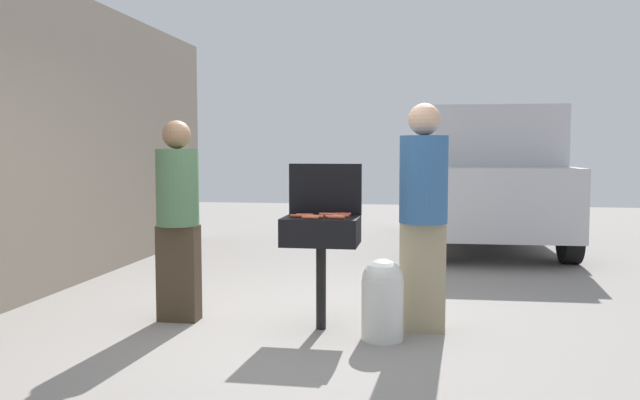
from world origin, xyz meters
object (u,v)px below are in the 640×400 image
hot_dog_4 (315,217)px  bbq_grill (321,235)px  hot_dog_2 (337,217)px  hot_dog_7 (327,214)px  parked_minivan (484,178)px  person_right (423,209)px  hot_dog_1 (334,217)px  propane_tank (382,298)px  person_left (178,213)px  hot_dog_6 (329,215)px  hot_dog_10 (341,216)px  hot_dog_5 (310,217)px  hot_dog_8 (314,216)px  hot_dog_9 (305,215)px  hot_dog_0 (343,214)px  hot_dog_3 (299,216)px

hot_dog_4 → bbq_grill: bearing=73.1°
hot_dog_2 → hot_dog_7: 0.25m
parked_minivan → hot_dog_7: bearing=69.3°
hot_dog_2 → person_right: size_ratio=0.07×
hot_dog_7 → hot_dog_1: bearing=-65.3°
propane_tank → person_left: bearing=170.8°
hot_dog_6 → propane_tank: 0.79m
hot_dog_4 → hot_dog_10: size_ratio=1.00×
hot_dog_5 → hot_dog_8: bearing=80.3°
propane_tank → hot_dog_5: bearing=174.8°
hot_dog_7 → hot_dog_8: same height
hot_dog_9 → hot_dog_10: size_ratio=1.00×
hot_dog_8 → hot_dog_1: bearing=-0.5°
hot_dog_10 → hot_dog_6: bearing=147.6°
hot_dog_2 → parked_minivan: bearing=72.8°
hot_dog_5 → propane_tank: 0.82m
hot_dog_2 → person_right: bearing=17.5°
hot_dog_6 → parked_minivan: size_ratio=0.03×
hot_dog_7 → parked_minivan: 5.09m
hot_dog_0 → hot_dog_4: (-0.19, -0.23, 0.00)m
bbq_grill → hot_dog_2: (0.14, -0.12, 0.15)m
bbq_grill → hot_dog_3: bearing=-159.4°
person_left → parked_minivan: parked_minivan is taller
hot_dog_7 → hot_dog_9: size_ratio=1.00×
hot_dog_0 → hot_dog_2: bearing=-94.2°
hot_dog_4 → hot_dog_9: size_ratio=1.00×
hot_dog_2 → hot_dog_10: 0.12m
hot_dog_9 → hot_dog_10: bearing=-2.5°
hot_dog_8 → hot_dog_10: same height
bbq_grill → hot_dog_4: 0.19m
hot_dog_4 → parked_minivan: parked_minivan is taller
hot_dog_4 → hot_dog_10: same height
hot_dog_4 → person_right: size_ratio=0.07×
hot_dog_4 → hot_dog_5: same height
hot_dog_3 → hot_dog_10: 0.33m
hot_dog_10 → propane_tank: size_ratio=0.21×
hot_dog_7 → parked_minivan: (1.67, 4.81, 0.11)m
propane_tank → person_right: bearing=45.1°
hot_dog_5 → hot_dog_10: size_ratio=1.00×
hot_dog_1 → hot_dog_2: same height
hot_dog_5 → propane_tank: size_ratio=0.21×
bbq_grill → hot_dog_4: size_ratio=6.94×
hot_dog_0 → hot_dog_4: size_ratio=1.00×
hot_dog_6 → hot_dog_9: (-0.19, -0.05, 0.00)m
hot_dog_9 → hot_dog_5: bearing=-65.7°
hot_dog_9 → parked_minivan: bearing=69.5°
hot_dog_0 → hot_dog_10: (-0.00, -0.14, 0.00)m
hot_dog_8 → hot_dog_9: 0.12m
person_right → propane_tank: bearing=34.1°
hot_dog_5 → person_right: size_ratio=0.07×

